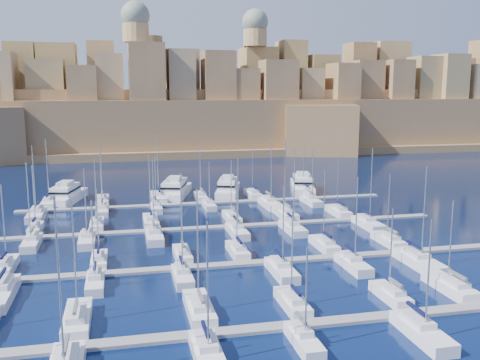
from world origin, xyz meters
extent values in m
plane|color=black|center=(0.00, 0.00, 0.00)|extent=(600.00, 600.00, 0.00)
cube|color=slate|center=(0.00, -34.00, 0.20)|extent=(84.00, 2.00, 0.40)
cube|color=slate|center=(0.00, -12.00, 0.20)|extent=(84.00, 2.00, 0.40)
cube|color=slate|center=(0.00, 10.00, 0.20)|extent=(84.00, 2.00, 0.40)
cube|color=slate|center=(0.00, 32.00, 0.20)|extent=(84.00, 2.00, 0.40)
cube|color=silver|center=(-24.74, -28.22, 0.54)|extent=(2.87, 9.55, 1.68)
cube|color=silver|center=(-24.74, -29.18, 1.73)|extent=(2.01, 4.30, 0.70)
cylinder|color=#9EA0A8|center=(-24.74, -27.74, 7.80)|extent=(0.18, 0.18, 12.84)
cube|color=#595B60|center=(-24.74, -29.66, 2.78)|extent=(0.35, 3.82, 0.35)
cube|color=silver|center=(-11.01, -28.25, 0.54)|extent=(2.85, 9.49, 1.67)
cube|color=silver|center=(-11.01, -29.20, 1.72)|extent=(1.99, 4.27, 0.70)
cylinder|color=#9EA0A8|center=(-11.01, -27.78, 8.13)|extent=(0.18, 0.18, 13.51)
cube|color=#595B60|center=(-11.01, -29.68, 2.77)|extent=(0.35, 3.80, 0.35)
cube|color=silver|center=(0.26, -28.91, 0.50)|extent=(2.45, 8.17, 1.61)
cube|color=silver|center=(0.26, -29.73, 1.66)|extent=(1.72, 3.68, 0.70)
cylinder|color=#9EA0A8|center=(0.26, -28.51, 6.65)|extent=(0.18, 0.18, 10.68)
cube|color=black|center=(0.26, -30.14, 2.71)|extent=(0.35, 3.27, 0.35)
cube|color=silver|center=(13.05, -29.19, 0.49)|extent=(2.29, 7.62, 1.58)
cube|color=silver|center=(13.05, -29.95, 1.63)|extent=(1.60, 3.43, 0.70)
cylinder|color=#9EA0A8|center=(13.05, -28.81, 6.46)|extent=(0.18, 0.18, 10.37)
cube|color=#595B60|center=(13.05, -30.33, 2.68)|extent=(0.35, 3.05, 0.35)
cube|color=silver|center=(22.01, -28.34, 0.53)|extent=(2.80, 9.32, 1.67)
cube|color=silver|center=(22.01, -29.27, 1.72)|extent=(1.96, 4.20, 0.70)
cylinder|color=#9EA0A8|center=(22.01, -27.87, 6.70)|extent=(0.18, 0.18, 10.67)
cube|color=#595B60|center=(22.01, -29.74, 2.77)|extent=(0.35, 3.73, 0.35)
cube|color=silver|center=(-24.93, -39.06, 1.76)|extent=(2.13, 4.57, 0.70)
cylinder|color=#9EA0A8|center=(-24.93, -40.58, 9.32)|extent=(0.18, 0.18, 15.82)
cube|color=#595B60|center=(-24.93, -38.55, 2.81)|extent=(0.35, 4.06, 0.35)
cube|color=silver|center=(-11.81, -39.44, 0.52)|extent=(2.67, 8.88, 1.64)
cube|color=silver|center=(-11.81, -38.55, 1.69)|extent=(1.87, 4.00, 0.70)
cylinder|color=#9EA0A8|center=(-11.81, -39.89, 7.73)|extent=(0.18, 0.18, 12.78)
cube|color=black|center=(-11.81, -38.11, 2.74)|extent=(0.35, 3.55, 0.35)
cube|color=silver|center=(-1.68, -38.63, 0.48)|extent=(2.18, 7.25, 1.56)
cube|color=silver|center=(-1.68, -37.90, 1.61)|extent=(1.52, 3.26, 0.70)
cylinder|color=#9EA0A8|center=(-1.68, -38.99, 5.98)|extent=(0.18, 0.18, 9.43)
cube|color=#595B60|center=(-1.68, -37.54, 2.66)|extent=(0.35, 2.90, 0.35)
cube|color=silver|center=(11.16, -39.64, 0.53)|extent=(2.78, 9.27, 1.66)
cube|color=silver|center=(11.16, -38.71, 1.71)|extent=(1.95, 4.17, 0.70)
cylinder|color=#9EA0A8|center=(11.16, -40.10, 7.23)|extent=(0.18, 0.18, 11.73)
cube|color=black|center=(11.16, -38.25, 2.76)|extent=(0.35, 3.71, 0.35)
cube|color=silver|center=(-36.23, -6.92, 0.50)|extent=(2.45, 8.15, 1.61)
cube|color=silver|center=(-36.23, -7.74, 1.66)|extent=(1.71, 3.67, 0.70)
cylinder|color=#9EA0A8|center=(-36.23, -6.51, 6.98)|extent=(0.18, 0.18, 11.35)
cube|color=black|center=(-36.23, -8.15, 2.71)|extent=(0.35, 3.26, 0.35)
cube|color=silver|center=(-23.08, -7.12, 0.49)|extent=(2.33, 7.76, 1.59)
cube|color=silver|center=(-23.08, -7.90, 1.64)|extent=(1.63, 3.49, 0.70)
cylinder|color=#9EA0A8|center=(-23.08, -6.73, 6.38)|extent=(0.18, 0.18, 10.19)
cube|color=black|center=(-23.08, -8.28, 2.69)|extent=(0.35, 3.10, 0.35)
cube|color=silver|center=(-10.53, -7.00, 0.50)|extent=(2.40, 8.00, 1.60)
cube|color=silver|center=(-10.53, -7.80, 1.65)|extent=(1.68, 3.60, 0.70)
cylinder|color=#9EA0A8|center=(-10.53, -6.60, 7.37)|extent=(0.18, 0.18, 12.14)
cube|color=#595B60|center=(-10.53, -8.20, 2.70)|extent=(0.35, 3.20, 0.35)
cube|color=silver|center=(-1.69, -6.89, 0.51)|extent=(2.46, 8.22, 1.61)
cube|color=silver|center=(-1.69, -7.71, 1.66)|extent=(1.73, 3.70, 0.70)
cylinder|color=#9EA0A8|center=(-1.69, -6.48, 6.56)|extent=(0.18, 0.18, 10.50)
cube|color=black|center=(-1.69, -8.12, 2.71)|extent=(0.35, 3.29, 0.35)
cube|color=silver|center=(13.03, -6.81, 0.51)|extent=(2.51, 8.38, 1.62)
cube|color=silver|center=(13.03, -7.65, 1.67)|extent=(1.76, 3.77, 0.70)
cylinder|color=#9EA0A8|center=(13.03, -6.39, 7.14)|extent=(0.18, 0.18, 11.64)
cube|color=black|center=(13.03, -8.07, 2.72)|extent=(0.35, 3.35, 0.35)
cube|color=silver|center=(24.67, -6.78, 0.51)|extent=(2.53, 8.43, 1.62)
cube|color=silver|center=(24.67, -7.63, 1.67)|extent=(1.77, 3.79, 0.70)
cylinder|color=#9EA0A8|center=(24.67, -6.36, 6.70)|extent=(0.18, 0.18, 10.76)
cube|color=#595B60|center=(24.67, -8.05, 2.72)|extent=(0.35, 3.37, 0.35)
cube|color=silver|center=(-34.73, -18.34, 0.57)|extent=(3.20, 10.67, 1.73)
cube|color=silver|center=(-34.73, -17.27, 1.78)|extent=(2.24, 4.80, 0.70)
cube|color=black|center=(-34.73, -16.73, 2.83)|extent=(0.35, 4.27, 0.35)
cube|color=silver|center=(-23.27, -16.90, 0.50)|extent=(2.34, 7.81, 1.59)
cube|color=silver|center=(-23.27, -16.12, 1.64)|extent=(1.64, 3.51, 0.70)
cylinder|color=#9EA0A8|center=(-23.27, -17.29, 6.64)|extent=(0.18, 0.18, 10.71)
cube|color=black|center=(-23.27, -15.73, 2.69)|extent=(0.35, 3.12, 0.35)
cube|color=silver|center=(-11.66, -17.01, 0.50)|extent=(2.41, 8.03, 1.60)
cube|color=silver|center=(-11.66, -16.21, 1.65)|extent=(1.69, 3.61, 0.70)
cylinder|color=#9EA0A8|center=(-11.66, -17.42, 7.22)|extent=(0.18, 0.18, 11.84)
cube|color=black|center=(-11.66, -15.81, 2.70)|extent=(0.35, 3.21, 0.35)
cube|color=silver|center=(2.40, -17.54, 0.53)|extent=(2.72, 9.08, 1.65)
cube|color=silver|center=(2.40, -16.63, 1.70)|extent=(1.91, 4.09, 0.70)
cylinder|color=#9EA0A8|center=(2.40, -17.99, 7.17)|extent=(0.18, 0.18, 11.63)
cube|color=black|center=(2.40, -16.18, 2.75)|extent=(0.35, 3.63, 0.35)
cube|color=silver|center=(13.47, -17.31, 0.52)|extent=(2.58, 8.61, 1.63)
cube|color=silver|center=(13.47, -16.44, 1.68)|extent=(1.81, 3.87, 0.70)
cylinder|color=#9EA0A8|center=(13.47, -17.74, 7.55)|extent=(0.18, 0.18, 12.44)
cube|color=black|center=(13.47, -16.01, 2.73)|extent=(0.35, 3.44, 0.35)
cube|color=silver|center=(23.57, -18.35, 0.57)|extent=(3.21, 10.71, 1.74)
cube|color=silver|center=(23.57, -17.28, 1.79)|extent=(2.25, 4.82, 0.70)
cylinder|color=#9EA0A8|center=(23.57, -18.89, 8.30)|extent=(0.18, 0.18, 13.73)
cube|color=black|center=(23.57, -16.75, 2.84)|extent=(0.35, 4.28, 0.35)
cube|color=silver|center=(-35.23, 14.63, 0.48)|extent=(2.18, 7.26, 1.56)
cube|color=silver|center=(-35.23, 13.90, 1.61)|extent=(1.53, 3.27, 0.70)
cylinder|color=#9EA0A8|center=(-35.23, 14.99, 6.89)|extent=(0.18, 0.18, 11.25)
cube|color=black|center=(-35.23, 13.54, 2.66)|extent=(0.35, 2.90, 0.35)
cube|color=silver|center=(-24.24, 15.16, 0.51)|extent=(2.50, 8.32, 1.62)
cube|color=silver|center=(-24.24, 14.33, 1.67)|extent=(1.75, 3.74, 0.70)
cylinder|color=#9EA0A8|center=(-24.24, 15.58, 7.26)|extent=(0.18, 0.18, 11.89)
cube|color=#595B60|center=(-24.24, 13.91, 2.72)|extent=(0.35, 3.33, 0.35)
cube|color=silver|center=(-14.11, 15.59, 0.53)|extent=(2.76, 9.18, 1.66)
cube|color=silver|center=(-14.11, 14.67, 1.71)|extent=(1.93, 4.13, 0.70)
cylinder|color=#9EA0A8|center=(-14.11, 16.05, 7.52)|extent=(0.18, 0.18, 12.32)
cube|color=black|center=(-14.11, 14.21, 2.76)|extent=(0.35, 3.67, 0.35)
cube|color=silver|center=(1.98, 15.23, 0.51)|extent=(2.54, 8.47, 1.62)
cube|color=silver|center=(1.98, 14.39, 1.67)|extent=(1.78, 3.81, 0.70)
cylinder|color=#9EA0A8|center=(1.98, 15.66, 6.76)|extent=(0.18, 0.18, 10.88)
cube|color=#595B60|center=(1.98, 13.96, 2.72)|extent=(0.35, 3.39, 0.35)
cube|color=silver|center=(13.44, 15.99, 0.55)|extent=(2.99, 9.98, 1.70)
cube|color=silver|center=(13.44, 14.99, 1.75)|extent=(2.10, 4.49, 0.70)
cylinder|color=#9EA0A8|center=(13.44, 16.49, 8.75)|extent=(0.18, 0.18, 14.69)
cube|color=#595B60|center=(13.44, 14.49, 2.80)|extent=(0.35, 3.99, 0.35)
cube|color=silver|center=(24.88, 15.48, 0.52)|extent=(2.69, 8.95, 1.65)
cube|color=silver|center=(24.88, 14.58, 1.70)|extent=(1.88, 4.03, 0.70)
cylinder|color=#9EA0A8|center=(24.88, 15.92, 6.88)|extent=(0.18, 0.18, 11.06)
cube|color=black|center=(24.88, 14.13, 2.75)|extent=(0.35, 3.58, 0.35)
cube|color=silver|center=(-34.43, 4.71, 0.51)|extent=(2.58, 8.58, 1.63)
cube|color=silver|center=(-34.43, 5.57, 1.68)|extent=(1.80, 3.86, 0.70)
cylinder|color=#9EA0A8|center=(-34.43, 4.28, 7.84)|extent=(0.18, 0.18, 13.01)
cube|color=#595B60|center=(-34.43, 6.00, 2.73)|extent=(0.35, 3.43, 0.35)
cube|color=silver|center=(-25.45, 4.47, 0.53)|extent=(2.72, 9.05, 1.65)
cube|color=silver|center=(-25.45, 5.38, 1.70)|extent=(1.90, 4.07, 0.70)
cylinder|color=#9EA0A8|center=(-25.45, 4.02, 7.28)|extent=(0.18, 0.18, 11.86)
cube|color=black|center=(-25.45, 5.83, 2.75)|extent=(0.35, 3.62, 0.35)
cube|color=silver|center=(-14.13, 4.34, 0.53)|extent=(2.80, 9.33, 1.67)
cube|color=silver|center=(-14.13, 5.27, 1.72)|extent=(1.96, 4.20, 0.70)
cylinder|color=#9EA0A8|center=(-14.13, 3.87, 7.86)|extent=(0.18, 0.18, 12.98)
cube|color=#595B60|center=(-14.13, 5.74, 2.77)|extent=(0.35, 3.73, 0.35)
cube|color=silver|center=(0.76, 4.39, 0.53)|extent=(2.76, 9.22, 1.66)
cube|color=silver|center=(0.76, 5.31, 1.71)|extent=(1.94, 4.15, 0.70)
cylinder|color=#9EA0A8|center=(0.76, 3.93, 7.74)|extent=(0.18, 0.18, 12.75)
cube|color=black|center=(0.76, 5.77, 2.76)|extent=(0.35, 3.69, 0.35)
cube|color=silver|center=(11.26, 4.34, 0.53)|extent=(2.80, 9.32, 1.67)
cube|color=silver|center=(11.26, 5.27, 1.72)|extent=(1.96, 4.19, 0.70)
cylinder|color=#9EA0A8|center=(11.26, 3.88, 8.33)|extent=(0.18, 0.18, 13.93)
cube|color=black|center=(11.26, 5.74, 2.77)|extent=(0.35, 3.73, 0.35)
cube|color=silver|center=(26.40, 4.28, 0.54)|extent=(2.83, 9.44, 1.67)
cube|color=silver|center=(26.40, 5.22, 1.72)|extent=(1.98, 4.25, 0.70)
cylinder|color=#9EA0A8|center=(26.40, 3.81, 8.32)|extent=(0.18, 0.18, 13.89)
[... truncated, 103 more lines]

